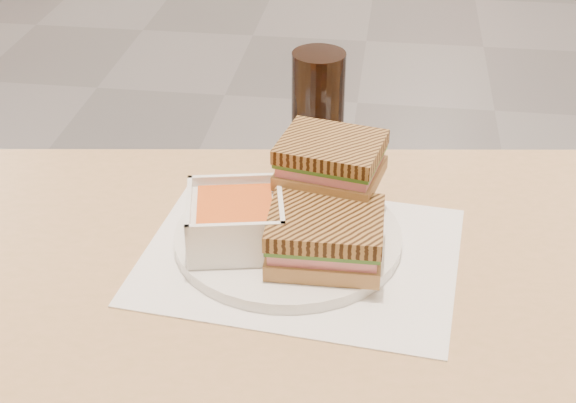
# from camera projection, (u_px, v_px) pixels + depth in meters

# --- Properties ---
(main_table) EXTENTS (1.28, 0.85, 0.75)m
(main_table) POSITION_uv_depth(u_px,v_px,m) (258.00, 381.00, 0.95)
(main_table) COLOR tan
(main_table) RESTS_ON ground
(tray_liner) EXTENTS (0.39, 0.32, 0.00)m
(tray_liner) POSITION_uv_depth(u_px,v_px,m) (301.00, 255.00, 0.97)
(tray_liner) COLOR white
(tray_liner) RESTS_ON main_table
(plate) EXTENTS (0.27, 0.27, 0.01)m
(plate) POSITION_uv_depth(u_px,v_px,m) (288.00, 237.00, 0.98)
(plate) COLOR white
(plate) RESTS_ON tray_liner
(soup_bowl) EXTENTS (0.13, 0.13, 0.06)m
(soup_bowl) POSITION_uv_depth(u_px,v_px,m) (235.00, 222.00, 0.95)
(soup_bowl) COLOR white
(soup_bowl) RESTS_ON plate
(panini_lower) EXTENTS (0.13, 0.11, 0.06)m
(panini_lower) POSITION_uv_depth(u_px,v_px,m) (325.00, 237.00, 0.92)
(panini_lower) COLOR #A57A46
(panini_lower) RESTS_ON plate
(panini_upper) EXTENTS (0.13, 0.12, 0.05)m
(panini_upper) POSITION_uv_depth(u_px,v_px,m) (331.00, 160.00, 0.97)
(panini_upper) COLOR #A57A46
(panini_upper) RESTS_ON panini_lower
(cola_glass) EXTENTS (0.07, 0.07, 0.16)m
(cola_glass) POSITION_uv_depth(u_px,v_px,m) (318.00, 106.00, 1.13)
(cola_glass) COLOR black
(cola_glass) RESTS_ON main_table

